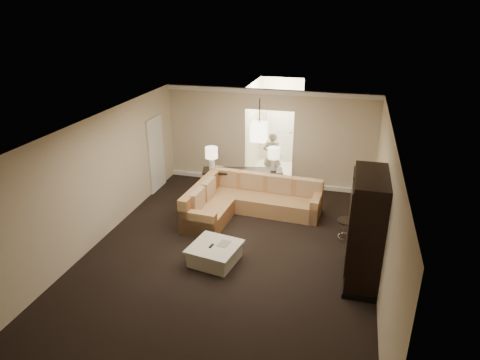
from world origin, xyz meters
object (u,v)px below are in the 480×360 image
(armoire, at_px, (365,231))
(person, at_px, (272,154))
(drink_table, at_px, (346,226))
(sectional_sofa, at_px, (245,201))
(coffee_table, at_px, (215,253))
(console_table, at_px, (243,181))

(armoire, height_order, person, armoire)
(person, bearing_deg, drink_table, 121.84)
(sectional_sofa, distance_m, armoire, 3.59)
(coffee_table, bearing_deg, person, 86.59)
(person, bearing_deg, console_table, 66.41)
(drink_table, bearing_deg, armoire, -76.49)
(sectional_sofa, relative_size, person, 1.87)
(sectional_sofa, distance_m, coffee_table, 2.29)
(console_table, bearing_deg, coffee_table, -99.98)
(sectional_sofa, relative_size, drink_table, 6.10)
(drink_table, bearing_deg, person, 126.57)
(armoire, xyz_separation_m, drink_table, (-0.33, 1.38, -0.67))
(coffee_table, distance_m, person, 4.73)
(armoire, bearing_deg, coffee_table, -176.04)
(armoire, bearing_deg, drink_table, 103.51)
(console_table, xyz_separation_m, drink_table, (2.81, -1.59, -0.13))
(drink_table, bearing_deg, coffee_table, -148.47)
(console_table, height_order, armoire, armoire)
(sectional_sofa, height_order, armoire, armoire)
(coffee_table, relative_size, person, 0.66)
(coffee_table, bearing_deg, sectional_sofa, 88.41)
(console_table, bearing_deg, sectional_sofa, -85.75)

